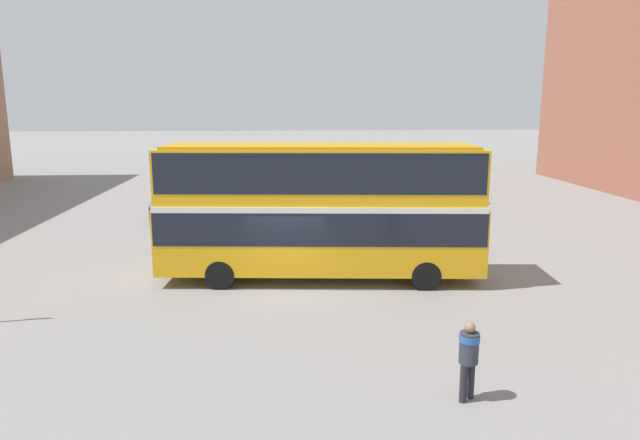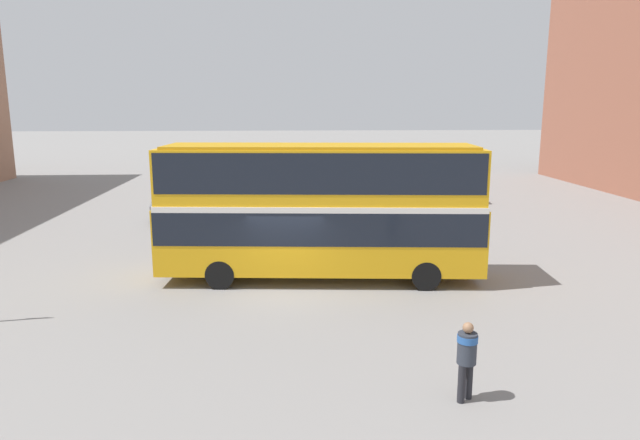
% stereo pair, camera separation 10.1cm
% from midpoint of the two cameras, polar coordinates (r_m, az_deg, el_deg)
% --- Properties ---
extents(ground_plane, '(240.00, 240.00, 0.00)m').
position_cam_midpoint_polar(ground_plane, '(19.03, -3.34, -7.07)').
color(ground_plane, gray).
extents(double_decker_bus, '(11.21, 3.50, 4.71)m').
position_cam_midpoint_polar(double_decker_bus, '(19.63, 0.15, 1.64)').
color(double_decker_bus, gold).
rests_on(double_decker_bus, ground_plane).
extents(pedestrian_foreground, '(0.59, 0.59, 1.71)m').
position_cam_midpoint_polar(pedestrian_foreground, '(12.36, 14.70, -12.75)').
color(pedestrian_foreground, '#232328').
rests_on(pedestrian_foreground, ground_plane).
extents(parked_car_kerb_near, '(4.55, 2.12, 1.47)m').
position_cam_midpoint_polar(parked_car_kerb_near, '(32.87, 5.56, 2.14)').
color(parked_car_kerb_near, navy).
rests_on(parked_car_kerb_near, ground_plane).
extents(parked_car_kerb_far, '(4.16, 2.37, 1.56)m').
position_cam_midpoint_polar(parked_car_kerb_far, '(36.91, 12.72, 2.99)').
color(parked_car_kerb_far, silver).
rests_on(parked_car_kerb_far, ground_plane).
extents(parked_car_side_street, '(4.50, 2.46, 1.53)m').
position_cam_midpoint_polar(parked_car_side_street, '(30.84, -12.61, 1.35)').
color(parked_car_side_street, slate).
rests_on(parked_car_side_street, ground_plane).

